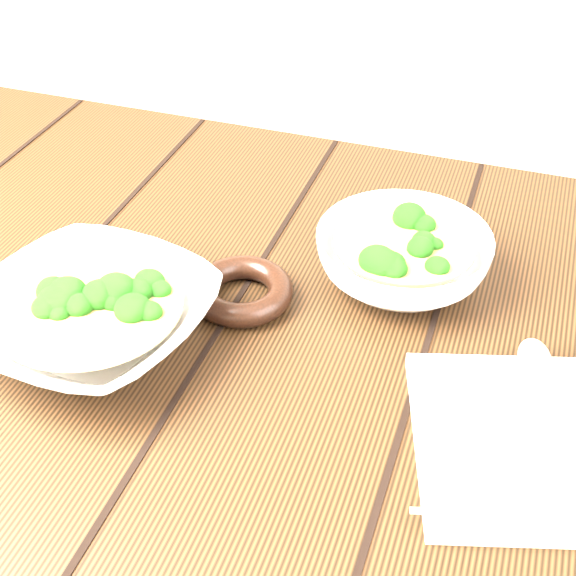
# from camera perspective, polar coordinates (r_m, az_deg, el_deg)

# --- Properties ---
(table) EXTENTS (1.20, 0.80, 0.75)m
(table) POSITION_cam_1_polar(r_m,az_deg,el_deg) (0.89, -2.79, -8.24)
(table) COLOR black
(table) RESTS_ON ground
(soup_bowl_front) EXTENTS (0.26, 0.26, 0.07)m
(soup_bowl_front) POSITION_cam_1_polar(r_m,az_deg,el_deg) (0.79, -13.86, -1.98)
(soup_bowl_front) COLOR silver
(soup_bowl_front) RESTS_ON table
(soup_bowl_back) EXTENTS (0.21, 0.21, 0.07)m
(soup_bowl_back) POSITION_cam_1_polar(r_m,az_deg,el_deg) (0.85, 8.15, 2.30)
(soup_bowl_back) COLOR silver
(soup_bowl_back) RESTS_ON table
(trivet) EXTENTS (0.14, 0.14, 0.03)m
(trivet) POSITION_cam_1_polar(r_m,az_deg,el_deg) (0.83, -3.28, -0.20)
(trivet) COLOR black
(trivet) RESTS_ON table
(napkin) EXTENTS (0.29, 0.26, 0.01)m
(napkin) POSITION_cam_1_polar(r_m,az_deg,el_deg) (0.72, 18.71, -10.38)
(napkin) COLOR #EBE4C3
(napkin) RESTS_ON table
(spoon_left) EXTENTS (0.05, 0.20, 0.01)m
(spoon_left) POSITION_cam_1_polar(r_m,az_deg,el_deg) (0.75, 17.34, -6.87)
(spoon_left) COLOR #B8B3A2
(spoon_left) RESTS_ON napkin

